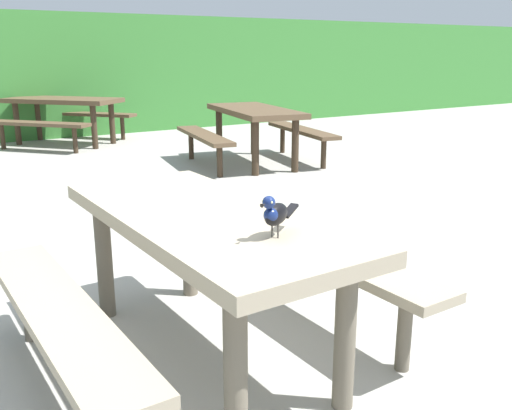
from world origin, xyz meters
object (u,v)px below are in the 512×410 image
(picnic_table_foreground, at_px, (205,249))
(picnic_table_mid_right, at_px, (64,110))
(bird_grackle, at_px, (275,213))
(picnic_table_mid_left, at_px, (254,122))

(picnic_table_foreground, bearing_deg, picnic_table_mid_right, 80.71)
(picnic_table_foreground, xyz_separation_m, bird_grackle, (0.06, -0.49, 0.29))
(bird_grackle, bearing_deg, picnic_table_foreground, 97.32)
(bird_grackle, relative_size, picnic_table_mid_left, 0.13)
(picnic_table_foreground, bearing_deg, bird_grackle, -82.68)
(picnic_table_foreground, relative_size, picnic_table_mid_right, 0.76)
(picnic_table_foreground, bearing_deg, picnic_table_mid_left, 54.99)
(bird_grackle, distance_m, picnic_table_mid_left, 5.38)
(picnic_table_mid_left, xyz_separation_m, picnic_table_mid_right, (-1.70, 3.04, 0.00))
(picnic_table_mid_right, bearing_deg, bird_grackle, -98.24)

